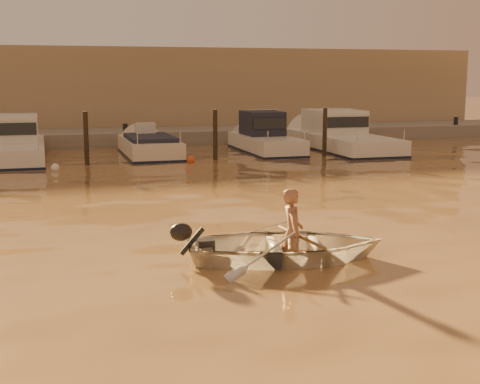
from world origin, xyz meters
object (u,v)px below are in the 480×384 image
object	(u,v)px
moored_boat_5	(341,135)
person	(292,232)
moored_boat_3	(149,150)
moored_boat_4	(266,137)
moored_boat_2	(16,144)
waterfront_building	(73,92)
dinghy	(287,246)

from	to	relation	value
moored_boat_5	person	bearing A→B (deg)	-117.56
moored_boat_3	moored_boat_4	xyz separation A→B (m)	(5.15, 0.00, 0.40)
person	moored_boat_5	size ratio (longest dim) A/B	0.19
person	moored_boat_3	world-z (taller)	person
person	moored_boat_4	size ratio (longest dim) A/B	0.26
person	moored_boat_4	xyz separation A→B (m)	(5.16, 16.78, 0.12)
moored_boat_2	moored_boat_4	distance (m)	10.46
waterfront_building	dinghy	bearing A→B (deg)	-85.05
moored_boat_4	waterfront_building	bearing A→B (deg)	124.85
dinghy	waterfront_building	xyz separation A→B (m)	(-2.40, 27.76, 2.15)
moored_boat_3	moored_boat_5	bearing A→B (deg)	0.00
person	moored_boat_2	size ratio (longest dim) A/B	0.22
moored_boat_4	person	bearing A→B (deg)	-107.09
person	moored_boat_2	world-z (taller)	moored_boat_2
dinghy	moored_boat_3	bearing A→B (deg)	9.91
person	waterfront_building	xyz separation A→B (m)	(-2.50, 27.78, 1.89)
dinghy	moored_boat_2	size ratio (longest dim) A/B	0.49
dinghy	moored_boat_5	size ratio (longest dim) A/B	0.41
dinghy	moored_boat_5	xyz separation A→B (m)	(8.86, 16.76, 0.37)
moored_boat_4	waterfront_building	distance (m)	13.52
dinghy	moored_boat_5	bearing A→B (deg)	-17.59
dinghy	moored_boat_3	xyz separation A→B (m)	(0.10, 16.76, -0.03)
dinghy	moored_boat_5	world-z (taller)	moored_boat_5
dinghy	waterfront_building	bearing A→B (deg)	15.21
moored_boat_2	moored_boat_3	size ratio (longest dim) A/B	1.22
moored_boat_2	moored_boat_5	distance (m)	14.06
moored_boat_2	waterfront_building	bearing A→B (deg)	75.70
moored_boat_2	moored_boat_3	distance (m)	5.33
moored_boat_3	moored_boat_4	size ratio (longest dim) A/B	0.97
moored_boat_5	moored_boat_4	bearing A→B (deg)	180.00
dinghy	moored_boat_3	world-z (taller)	moored_boat_3
person	moored_boat_3	size ratio (longest dim) A/B	0.27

